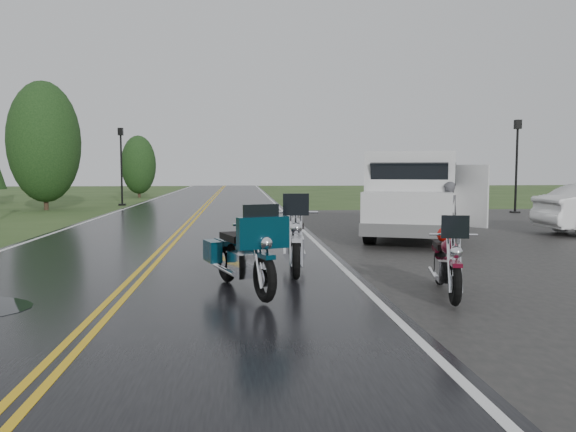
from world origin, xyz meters
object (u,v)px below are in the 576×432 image
Objects in this scene: motorcycle_red at (455,266)px; motorcycle_silver at (296,241)px; person_at_van at (448,215)px; van_white at (370,197)px; lamp_post_far_left at (121,166)px; lamp_post_far_right at (516,166)px; motorcycle_teal at (265,258)px.

motorcycle_silver is (-2.00, 2.03, 0.11)m from motorcycle_red.
person_at_van is at bearing 48.09° from motorcycle_silver.
lamp_post_far_left reaches higher than van_white.
lamp_post_far_right is (7.12, 10.54, 1.29)m from person_at_van.
motorcycle_silver is at bearing -71.37° from lamp_post_far_left.
motorcycle_teal reaches higher than motorcycle_red.
motorcycle_silver is at bearing 147.08° from motorcycle_red.
motorcycle_red is 0.50× the size of lamp_post_far_right.
person_at_van reaches higher than motorcycle_red.
motorcycle_silver is 18.52m from lamp_post_far_right.
person_at_van is 21.27m from lamp_post_far_left.
person_at_van is (4.81, 5.67, 0.11)m from motorcycle_teal.
van_white is (0.39, 6.75, 0.62)m from motorcycle_red.
person_at_van is (2.19, 6.08, 0.19)m from motorcycle_red.
motorcycle_silver is 5.83m from person_at_van.
van_white is 3.89× the size of person_at_van.
motorcycle_red is 0.88× the size of motorcycle_teal.
motorcycle_red is at bearing -68.58° from lamp_post_far_left.
person_at_van reaches higher than motorcycle_teal.
lamp_post_far_left is (-9.37, 23.88, 1.52)m from motorcycle_red.
van_white is 1.97m from person_at_van.
motorcycle_teal is at bearing -126.35° from lamp_post_far_right.
person_at_van is at bearing -56.99° from lamp_post_far_left.
motorcycle_red is at bearing 55.30° from person_at_van.
motorcycle_red is 0.33× the size of van_white.
lamp_post_far_left is (-7.36, 21.85, 1.41)m from motorcycle_silver.
lamp_post_far_right is (18.69, -7.26, -0.03)m from lamp_post_far_left.
lamp_post_far_right reaches higher than van_white.
lamp_post_far_left is at bearing -71.84° from person_at_van.
motorcycle_silver is at bearing 50.19° from motorcycle_teal.
lamp_post_far_right reaches higher than motorcycle_silver.
lamp_post_far_left reaches higher than motorcycle_red.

